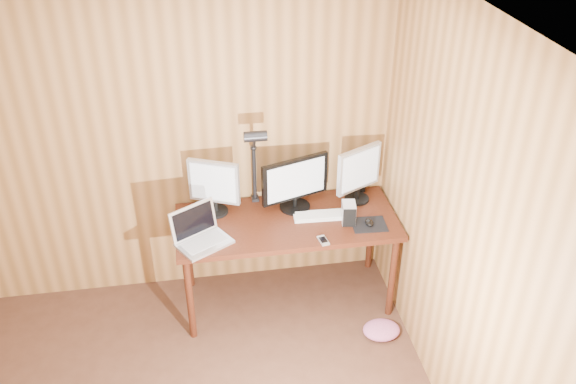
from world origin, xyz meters
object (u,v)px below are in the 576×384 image
object	(u,v)px
monitor_center	(295,183)
monitor_right	(359,173)
monitor_left	(214,186)
desk_lamp	(255,155)
mouse	(369,222)
laptop	(200,234)
desk	(285,228)
phone	(323,240)
keyboard	(324,215)
hard_drive	(349,213)
speaker	(363,185)

from	to	relation	value
monitor_center	monitor_right	size ratio (longest dim) A/B	1.15
monitor_left	desk_lamp	bearing A→B (deg)	30.84
monitor_center	mouse	xyz separation A→B (m)	(0.49, -0.31, -0.19)
mouse	monitor_right	bearing A→B (deg)	88.04
monitor_right	mouse	world-z (taller)	monitor_right
monitor_left	laptop	world-z (taller)	monitor_left
desk	phone	xyz separation A→B (m)	(0.21, -0.37, 0.13)
monitor_right	phone	distance (m)	0.65
keyboard	desk	bearing A→B (deg)	167.81
monitor_left	hard_drive	bearing A→B (deg)	7.12
monitor_center	phone	distance (m)	0.51
monitor_right	keyboard	size ratio (longest dim) A/B	0.99
phone	desk	bearing A→B (deg)	109.06
mouse	hard_drive	xyz separation A→B (m)	(-0.14, 0.06, 0.05)
phone	desk_lamp	size ratio (longest dim) A/B	0.17
mouse	desk_lamp	xyz separation A→B (m)	(-0.77, 0.38, 0.41)
monitor_right	mouse	size ratio (longest dim) A/B	4.37
laptop	desk_lamp	distance (m)	0.69
monitor_right	desk	bearing A→B (deg)	163.64
desk	keyboard	distance (m)	0.31
mouse	phone	bearing A→B (deg)	-161.02
keyboard	speaker	bearing A→B (deg)	41.05
monitor_center	desk_lamp	distance (m)	0.36
keyboard	monitor_right	bearing A→B (deg)	33.65
monitor_center	desk	bearing A→B (deg)	-155.71
speaker	hard_drive	bearing A→B (deg)	-118.54
monitor_right	desk_lamp	bearing A→B (deg)	149.84
monitor_right	desk_lamp	world-z (taller)	desk_lamp
desk	hard_drive	distance (m)	0.50
monitor_center	phone	world-z (taller)	monitor_center
laptop	hard_drive	xyz separation A→B (m)	(1.07, 0.07, 0.01)
mouse	speaker	size ratio (longest dim) A/B	0.95
phone	monitor_left	bearing A→B (deg)	135.92
monitor_center	laptop	size ratio (longest dim) A/B	1.17
hard_drive	speaker	world-z (taller)	hard_drive
monitor_center	hard_drive	size ratio (longest dim) A/B	3.37
hard_drive	speaker	distance (m)	0.45
monitor_left	laptop	bearing A→B (deg)	-87.64
phone	mouse	bearing A→B (deg)	11.15
monitor_right	keyboard	distance (m)	0.42
monitor_center	keyboard	bearing A→B (deg)	-56.84
laptop	keyboard	world-z (taller)	laptop
phone	keyboard	bearing A→B (deg)	67.33
laptop	hard_drive	world-z (taller)	laptop
hard_drive	monitor_left	bearing A→B (deg)	172.61
monitor_right	phone	xyz separation A→B (m)	(-0.37, -0.48, -0.23)
desk_lamp	hard_drive	bearing A→B (deg)	-22.76
desk	desk_lamp	bearing A→B (deg)	142.77
keyboard	phone	xyz separation A→B (m)	(-0.07, -0.30, -0.00)
laptop	speaker	size ratio (longest dim) A/B	4.12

